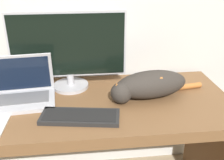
{
  "coord_description": "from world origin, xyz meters",
  "views": [
    {
      "loc": [
        0.07,
        -0.91,
        1.43
      ],
      "look_at": [
        0.21,
        0.3,
        0.88
      ],
      "focal_mm": 42.0,
      "sensor_mm": 36.0,
      "label": 1
    }
  ],
  "objects_px": {
    "cat": "(149,84)",
    "laptop": "(22,92)",
    "monitor": "(68,50)",
    "external_keyboard": "(80,117)"
  },
  "relations": [
    {
      "from": "external_keyboard",
      "to": "monitor",
      "type": "bearing_deg",
      "value": 107.68
    },
    {
      "from": "laptop",
      "to": "external_keyboard",
      "type": "relative_size",
      "value": 0.91
    },
    {
      "from": "monitor",
      "to": "laptop",
      "type": "bearing_deg",
      "value": -151.04
    },
    {
      "from": "monitor",
      "to": "external_keyboard",
      "type": "height_order",
      "value": "monitor"
    },
    {
      "from": "monitor",
      "to": "cat",
      "type": "bearing_deg",
      "value": -22.24
    },
    {
      "from": "monitor",
      "to": "cat",
      "type": "xyz_separation_m",
      "value": [
        0.43,
        -0.18,
        -0.15
      ]
    },
    {
      "from": "monitor",
      "to": "cat",
      "type": "relative_size",
      "value": 1.18
    },
    {
      "from": "laptop",
      "to": "cat",
      "type": "relative_size",
      "value": 0.64
    },
    {
      "from": "cat",
      "to": "laptop",
      "type": "bearing_deg",
      "value": 167.79
    },
    {
      "from": "laptop",
      "to": "monitor",
      "type": "bearing_deg",
      "value": 23.49
    }
  ]
}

